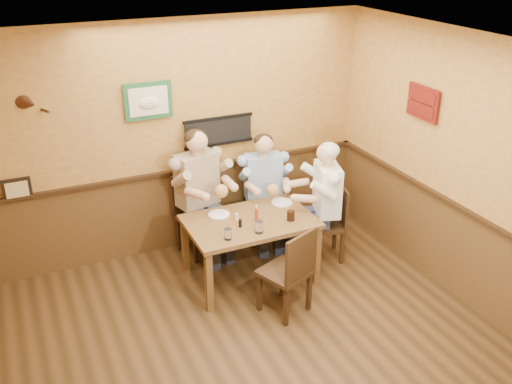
# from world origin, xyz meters

# --- Properties ---
(room) EXTENTS (5.02, 5.03, 2.81)m
(room) POSITION_xyz_m (0.13, 0.17, 1.69)
(room) COLOR #362310
(room) RESTS_ON ground
(dining_table) EXTENTS (1.40, 0.90, 0.75)m
(dining_table) POSITION_xyz_m (0.57, 1.43, 0.66)
(dining_table) COLOR brown
(dining_table) RESTS_ON ground
(chair_back_left) EXTENTS (0.57, 0.57, 1.00)m
(chair_back_left) POSITION_xyz_m (0.25, 2.23, 0.50)
(chair_back_left) COLOR #362211
(chair_back_left) RESTS_ON ground
(chair_back_right) EXTENTS (0.49, 0.49, 0.91)m
(chair_back_right) POSITION_xyz_m (1.08, 2.16, 0.45)
(chair_back_right) COLOR #362211
(chair_back_right) RESTS_ON ground
(chair_right_end) EXTENTS (0.54, 0.54, 0.93)m
(chair_right_end) POSITION_xyz_m (1.58, 1.47, 0.47)
(chair_right_end) COLOR #362211
(chair_right_end) RESTS_ON ground
(chair_near_side) EXTENTS (0.59, 0.59, 0.98)m
(chair_near_side) POSITION_xyz_m (0.65, 0.72, 0.49)
(chair_near_side) COLOR #362211
(chair_near_side) RESTS_ON ground
(diner_tan_shirt) EXTENTS (0.81, 0.81, 1.43)m
(diner_tan_shirt) POSITION_xyz_m (0.25, 2.23, 0.72)
(diner_tan_shirt) COLOR tan
(diner_tan_shirt) RESTS_ON ground
(diner_blue_polo) EXTENTS (0.70, 0.70, 1.29)m
(diner_blue_polo) POSITION_xyz_m (1.08, 2.16, 0.65)
(diner_blue_polo) COLOR #89ABCE
(diner_blue_polo) RESTS_ON ground
(diner_white_elder) EXTENTS (0.77, 0.77, 1.33)m
(diner_white_elder) POSITION_xyz_m (1.58, 1.47, 0.66)
(diner_white_elder) COLOR white
(diner_white_elder) RESTS_ON ground
(water_glass_left) EXTENTS (0.10, 0.10, 0.12)m
(water_glass_left) POSITION_xyz_m (0.19, 1.13, 0.81)
(water_glass_left) COLOR white
(water_glass_left) RESTS_ON dining_table
(water_glass_mid) EXTENTS (0.12, 0.12, 0.13)m
(water_glass_mid) POSITION_xyz_m (0.54, 1.13, 0.82)
(water_glass_mid) COLOR white
(water_glass_mid) RESTS_ON dining_table
(cola_tumbler) EXTENTS (0.10, 0.10, 0.11)m
(cola_tumbler) POSITION_xyz_m (0.98, 1.24, 0.81)
(cola_tumbler) COLOR black
(cola_tumbler) RESTS_ON dining_table
(hot_sauce_bottle) EXTENTS (0.05, 0.05, 0.16)m
(hot_sauce_bottle) POSITION_xyz_m (0.63, 1.39, 0.83)
(hot_sauce_bottle) COLOR #B02F12
(hot_sauce_bottle) RESTS_ON dining_table
(salt_shaker) EXTENTS (0.04, 0.04, 0.08)m
(salt_shaker) POSITION_xyz_m (0.43, 1.48, 0.79)
(salt_shaker) COLOR white
(salt_shaker) RESTS_ON dining_table
(pepper_shaker) EXTENTS (0.04, 0.04, 0.09)m
(pepper_shaker) POSITION_xyz_m (0.41, 1.32, 0.79)
(pepper_shaker) COLOR black
(pepper_shaker) RESTS_ON dining_table
(plate_far_left) EXTENTS (0.31, 0.31, 0.02)m
(plate_far_left) POSITION_xyz_m (0.30, 1.68, 0.76)
(plate_far_left) COLOR white
(plate_far_left) RESTS_ON dining_table
(plate_far_right) EXTENTS (0.31, 0.31, 0.02)m
(plate_far_right) POSITION_xyz_m (1.09, 1.66, 0.76)
(plate_far_right) COLOR silver
(plate_far_right) RESTS_ON dining_table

